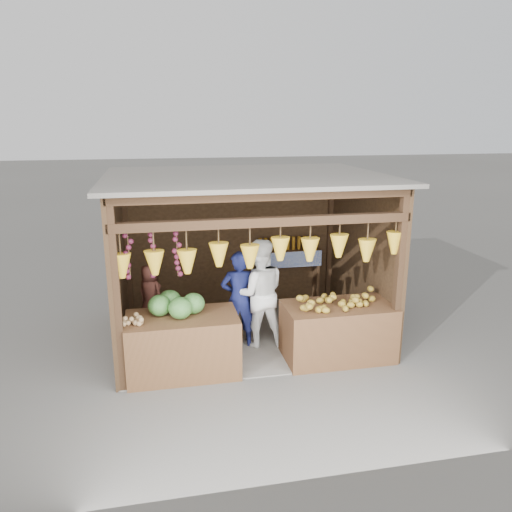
# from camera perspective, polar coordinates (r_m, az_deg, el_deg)

# --- Properties ---
(ground) EXTENTS (80.00, 80.00, 0.00)m
(ground) POSITION_cam_1_polar(r_m,az_deg,el_deg) (8.49, -1.09, -8.87)
(ground) COLOR #514F49
(ground) RESTS_ON ground
(stall_structure) EXTENTS (4.30, 3.30, 2.66)m
(stall_structure) POSITION_cam_1_polar(r_m,az_deg,el_deg) (7.90, -1.33, 2.07)
(stall_structure) COLOR slate
(stall_structure) RESTS_ON ground
(back_shelf) EXTENTS (1.25, 0.32, 1.32)m
(back_shelf) POSITION_cam_1_polar(r_m,az_deg,el_deg) (9.59, 3.66, -0.46)
(back_shelf) COLOR #382314
(back_shelf) RESTS_ON ground
(counter_left) EXTENTS (1.54, 0.85, 0.85)m
(counter_left) POSITION_cam_1_polar(r_m,az_deg,el_deg) (7.18, -8.35, -10.00)
(counter_left) COLOR #482E18
(counter_left) RESTS_ON ground
(counter_right) EXTENTS (1.60, 0.85, 0.84)m
(counter_right) POSITION_cam_1_polar(r_m,az_deg,el_deg) (7.63, 9.30, -8.51)
(counter_right) COLOR #462A17
(counter_right) RESTS_ON ground
(stool) EXTENTS (0.35, 0.35, 0.33)m
(stool) POSITION_cam_1_polar(r_m,az_deg,el_deg) (8.31, -11.71, -8.52)
(stool) COLOR black
(stool) RESTS_ON ground
(man_standing) EXTENTS (0.61, 0.45, 1.56)m
(man_standing) POSITION_cam_1_polar(r_m,az_deg,el_deg) (7.77, -1.94, -5.00)
(man_standing) COLOR #14194B
(man_standing) RESTS_ON ground
(woman_standing) EXTENTS (0.88, 0.71, 1.73)m
(woman_standing) POSITION_cam_1_polar(r_m,az_deg,el_deg) (7.80, 0.37, -4.26)
(woman_standing) COLOR white
(woman_standing) RESTS_ON ground
(vendor_seated) EXTENTS (0.56, 0.55, 0.97)m
(vendor_seated) POSITION_cam_1_polar(r_m,az_deg,el_deg) (8.07, -11.96, -4.29)
(vendor_seated) COLOR #562B22
(vendor_seated) RESTS_ON stool
(melon_pile) EXTENTS (1.00, 0.50, 0.32)m
(melon_pile) POSITION_cam_1_polar(r_m,az_deg,el_deg) (7.02, -9.23, -5.43)
(melon_pile) COLOR #164F15
(melon_pile) RESTS_ON counter_left
(tanfruit_pile) EXTENTS (0.34, 0.40, 0.13)m
(tanfruit_pile) POSITION_cam_1_polar(r_m,az_deg,el_deg) (6.91, -13.91, -6.88)
(tanfruit_pile) COLOR #977246
(tanfruit_pile) RESTS_ON counter_left
(mango_pile) EXTENTS (1.40, 0.64, 0.22)m
(mango_pile) POSITION_cam_1_polar(r_m,az_deg,el_deg) (7.45, 9.63, -4.76)
(mango_pile) COLOR #C66A1A
(mango_pile) RESTS_ON counter_right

